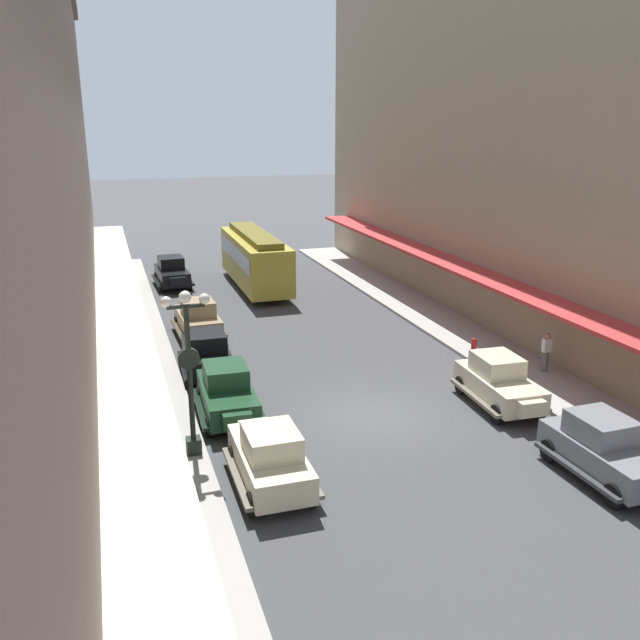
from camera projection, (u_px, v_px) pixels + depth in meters
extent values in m
plane|color=#424244|center=(372.00, 415.00, 23.83)|extent=(200.00, 200.00, 0.00)
cube|color=#A8A59E|center=(155.00, 444.00, 21.59)|extent=(3.00, 60.00, 0.15)
cube|color=#A8A59E|center=(553.00, 388.00, 26.02)|extent=(3.00, 60.00, 0.15)
cube|color=gray|center=(30.00, 178.00, 18.35)|extent=(2.50, 60.00, 17.01)
cube|color=beige|center=(128.00, 360.00, 20.57)|extent=(1.80, 54.00, 0.16)
cube|color=#BF3333|center=(574.00, 314.00, 25.36)|extent=(1.80, 54.00, 0.16)
cube|color=beige|center=(270.00, 462.00, 19.10)|extent=(1.72, 3.91, 0.80)
cube|color=beige|center=(272.00, 442.00, 18.66)|extent=(1.45, 1.71, 0.70)
cube|color=#8C9EA8|center=(272.00, 442.00, 18.66)|extent=(1.38, 1.67, 0.42)
cube|color=beige|center=(254.00, 429.00, 21.03)|extent=(0.94, 0.36, 0.52)
cube|color=#6D6856|center=(237.00, 477.00, 18.92)|extent=(0.26, 3.51, 0.12)
cube|color=#6D6856|center=(302.00, 467.00, 19.47)|extent=(0.26, 3.51, 0.12)
cylinder|color=black|center=(233.00, 457.00, 20.23)|extent=(0.22, 0.68, 0.68)
cylinder|color=black|center=(285.00, 449.00, 20.70)|extent=(0.22, 0.68, 0.68)
cylinder|color=black|center=(253.00, 504.00, 17.74)|extent=(0.22, 0.68, 0.68)
cylinder|color=black|center=(311.00, 494.00, 18.21)|extent=(0.22, 0.68, 0.68)
cube|color=#193D23|center=(227.00, 397.00, 23.53)|extent=(1.83, 3.95, 0.80)
cube|color=#193D23|center=(226.00, 374.00, 23.55)|extent=(1.50, 1.75, 0.70)
cube|color=#8C9EA8|center=(226.00, 374.00, 23.55)|extent=(1.42, 1.71, 0.42)
cube|color=#193D23|center=(237.00, 421.00, 21.56)|extent=(0.95, 0.39, 0.52)
cube|color=black|center=(255.00, 402.00, 23.88)|extent=(0.36, 3.52, 0.12)
cube|color=black|center=(200.00, 409.00, 23.37)|extent=(0.36, 3.52, 0.12)
cylinder|color=black|center=(258.00, 421.00, 22.60)|extent=(0.24, 0.69, 0.68)
cylinder|color=black|center=(210.00, 427.00, 22.18)|extent=(0.24, 0.69, 0.68)
cylinder|color=black|center=(244.00, 391.00, 25.12)|extent=(0.24, 0.69, 0.68)
cylinder|color=black|center=(200.00, 395.00, 24.69)|extent=(0.24, 0.69, 0.68)
cube|color=black|center=(207.00, 356.00, 27.51)|extent=(1.84, 3.96, 0.80)
cube|color=black|center=(207.00, 341.00, 27.06)|extent=(1.50, 1.75, 0.70)
cube|color=#8C9EA8|center=(207.00, 341.00, 27.06)|extent=(1.43, 1.71, 0.42)
cube|color=black|center=(201.00, 339.00, 29.46)|extent=(0.95, 0.39, 0.52)
cube|color=black|center=(184.00, 366.00, 27.35)|extent=(0.37, 3.52, 0.12)
cube|color=black|center=(230.00, 362.00, 27.85)|extent=(0.37, 3.52, 0.12)
cylinder|color=black|center=(184.00, 357.00, 28.67)|extent=(0.24, 0.69, 0.68)
cylinder|color=black|center=(222.00, 353.00, 29.09)|extent=(0.24, 0.69, 0.68)
cylinder|color=black|center=(191.00, 380.00, 26.16)|extent=(0.24, 0.69, 0.68)
cylinder|color=black|center=(232.00, 375.00, 26.58)|extent=(0.24, 0.69, 0.68)
cube|color=#997F5B|center=(198.00, 321.00, 32.24)|extent=(1.82, 3.95, 0.80)
cube|color=#997F5B|center=(198.00, 308.00, 31.80)|extent=(1.49, 1.74, 0.70)
cube|color=#8C9EA8|center=(198.00, 308.00, 31.80)|extent=(1.42, 1.71, 0.42)
cube|color=#997F5B|center=(191.00, 309.00, 34.14)|extent=(0.95, 0.39, 0.52)
cube|color=#4C3F2D|center=(178.00, 330.00, 32.02)|extent=(0.35, 3.52, 0.12)
cube|color=#4C3F2D|center=(218.00, 326.00, 32.64)|extent=(0.35, 3.52, 0.12)
cylinder|color=black|center=(177.00, 323.00, 33.32)|extent=(0.24, 0.69, 0.68)
cylinder|color=black|center=(210.00, 320.00, 33.85)|extent=(0.24, 0.69, 0.68)
cylinder|color=black|center=(186.00, 340.00, 30.86)|extent=(0.24, 0.69, 0.68)
cylinder|color=black|center=(221.00, 336.00, 31.38)|extent=(0.24, 0.69, 0.68)
cube|color=beige|center=(499.00, 386.00, 24.46)|extent=(1.89, 3.98, 0.80)
cube|color=beige|center=(497.00, 365.00, 24.48)|extent=(1.52, 1.77, 0.70)
cube|color=#8C9EA8|center=(497.00, 365.00, 24.48)|extent=(1.45, 1.73, 0.42)
cube|color=beige|center=(532.00, 408.00, 22.48)|extent=(0.95, 0.40, 0.52)
cube|color=#6D6856|center=(522.00, 392.00, 24.80)|extent=(0.41, 3.52, 0.12)
cube|color=#6D6856|center=(475.00, 397.00, 24.32)|extent=(0.41, 3.52, 0.12)
cylinder|color=black|center=(539.00, 409.00, 23.52)|extent=(0.25, 0.69, 0.68)
cylinder|color=black|center=(497.00, 414.00, 23.12)|extent=(0.25, 0.69, 0.68)
cylinder|color=black|center=(499.00, 381.00, 26.04)|extent=(0.25, 0.69, 0.68)
cylinder|color=black|center=(461.00, 385.00, 25.64)|extent=(0.25, 0.69, 0.68)
cube|color=slate|center=(604.00, 455.00, 19.51)|extent=(1.79, 3.94, 0.80)
cube|color=slate|center=(601.00, 427.00, 19.52)|extent=(1.48, 1.73, 0.70)
cube|color=#8C9EA8|center=(601.00, 427.00, 19.52)|extent=(1.41, 1.70, 0.42)
cube|color=#393A3D|center=(629.00, 459.00, 19.90)|extent=(0.32, 3.51, 0.12)
cube|color=#393A3D|center=(576.00, 470.00, 19.30)|extent=(0.32, 3.51, 0.12)
cylinder|color=black|center=(614.00, 496.00, 18.14)|extent=(0.24, 0.68, 0.68)
cylinder|color=black|center=(592.00, 442.00, 21.11)|extent=(0.24, 0.68, 0.68)
cylinder|color=black|center=(549.00, 450.00, 20.60)|extent=(0.24, 0.68, 0.68)
cube|color=black|center=(172.00, 275.00, 41.70)|extent=(1.86, 3.97, 0.80)
cube|color=black|center=(171.00, 262.00, 41.71)|extent=(1.51, 1.76, 0.70)
cube|color=#8C9EA8|center=(171.00, 262.00, 41.71)|extent=(1.43, 1.72, 0.42)
cube|color=black|center=(178.00, 282.00, 39.78)|extent=(0.95, 0.40, 0.52)
cube|color=black|center=(188.00, 279.00, 42.11)|extent=(0.38, 3.52, 0.12)
cube|color=black|center=(157.00, 281.00, 41.48)|extent=(0.38, 3.52, 0.12)
cylinder|color=black|center=(190.00, 285.00, 40.86)|extent=(0.25, 0.69, 0.68)
cylinder|color=black|center=(162.00, 287.00, 40.33)|extent=(0.25, 0.69, 0.68)
cylinder|color=black|center=(182.00, 276.00, 43.31)|extent=(0.25, 0.69, 0.68)
cylinder|color=black|center=(157.00, 278.00, 42.78)|extent=(0.25, 0.69, 0.68)
cube|color=gold|center=(255.00, 260.00, 41.14)|extent=(2.58, 9.62, 2.70)
cube|color=brown|center=(254.00, 235.00, 40.70)|extent=(1.57, 8.65, 0.36)
cube|color=#8C9EA8|center=(255.00, 252.00, 41.00)|extent=(2.60, 8.85, 0.95)
cube|color=black|center=(246.00, 275.00, 44.21)|extent=(2.01, 1.22, 0.40)
cube|color=black|center=(267.00, 296.00, 38.95)|extent=(2.01, 1.22, 0.40)
cube|color=black|center=(194.00, 445.00, 20.79)|extent=(0.44, 0.44, 0.50)
cylinder|color=black|center=(190.00, 374.00, 20.11)|extent=(0.16, 0.16, 4.20)
cube|color=black|center=(186.00, 306.00, 19.51)|extent=(1.10, 0.10, 0.10)
sphere|color=white|center=(166.00, 302.00, 19.29)|extent=(0.32, 0.32, 0.32)
sphere|color=white|center=(204.00, 299.00, 19.62)|extent=(0.32, 0.32, 0.32)
sphere|color=white|center=(185.00, 297.00, 19.43)|extent=(0.36, 0.36, 0.36)
cylinder|color=black|center=(189.00, 358.00, 19.97)|extent=(0.64, 0.18, 0.64)
cylinder|color=silver|center=(188.00, 357.00, 20.06)|extent=(0.56, 0.02, 0.56)
cylinder|color=#B21E19|center=(474.00, 348.00, 29.21)|extent=(0.24, 0.24, 0.70)
sphere|color=#B21E19|center=(474.00, 340.00, 29.10)|extent=(0.20, 0.20, 0.20)
cylinder|color=#2D2D33|center=(134.00, 337.00, 30.50)|extent=(0.24, 0.24, 0.85)
cube|color=#4C724C|center=(133.00, 322.00, 30.30)|extent=(0.36, 0.22, 0.56)
sphere|color=tan|center=(132.00, 313.00, 30.18)|extent=(0.22, 0.22, 0.22)
cylinder|color=black|center=(132.00, 311.00, 30.15)|extent=(0.28, 0.28, 0.04)
cylinder|color=slate|center=(545.00, 362.00, 27.42)|extent=(0.24, 0.24, 0.85)
cube|color=white|center=(547.00, 345.00, 27.21)|extent=(0.36, 0.22, 0.56)
sphere|color=tan|center=(548.00, 336.00, 27.10)|extent=(0.22, 0.22, 0.22)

